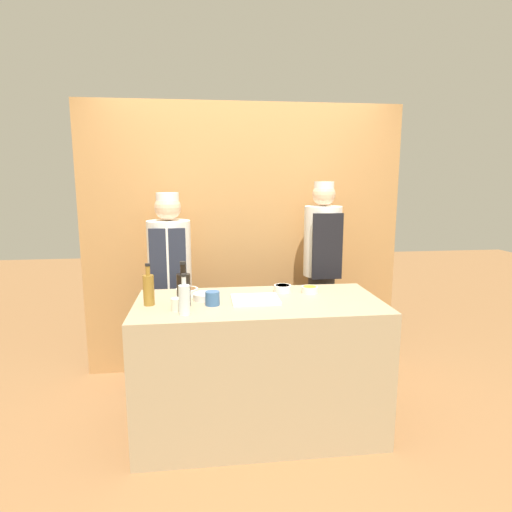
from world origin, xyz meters
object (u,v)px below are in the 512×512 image
cutting_board (255,300)px  sauce_bowl_white (205,296)px  bottle_vinegar (149,289)px  sauce_bowl_red (283,288)px  bottle_clear (184,299)px  chef_left (170,284)px  sauce_bowl_yellow (310,289)px  chef_right (322,273)px  bottle_soy (184,289)px  sauce_bowl_brown (187,291)px  cup_cream (177,304)px  cup_blue (212,298)px

cutting_board → sauce_bowl_white: bearing=166.4°
bottle_vinegar → sauce_bowl_red: bearing=13.1°
sauce_bowl_white → bottle_clear: (-0.12, -0.32, 0.07)m
cutting_board → chef_left: size_ratio=0.19×
sauce_bowl_red → bottle_vinegar: bottle_vinegar is taller
sauce_bowl_yellow → chef_right: chef_right is taller
bottle_soy → chef_right: chef_right is taller
sauce_bowl_yellow → bottle_clear: 0.97m
sauce_bowl_brown → sauce_bowl_white: bearing=-48.4°
bottle_clear → cup_cream: 0.12m
sauce_bowl_white → bottle_soy: (-0.13, -0.13, 0.09)m
bottle_clear → cutting_board: bearing=27.2°
sauce_bowl_brown → bottle_vinegar: bearing=-136.1°
cutting_board → chef_right: 1.00m
sauce_bowl_red → chef_left: 1.00m
sauce_bowl_yellow → chef_right: 0.64m
cup_blue → chef_right: 1.25m
sauce_bowl_red → chef_left: (-0.85, 0.54, -0.07)m
bottle_clear → bottle_soy: bottle_soy is taller
chef_right → sauce_bowl_white: bearing=-146.6°
sauce_bowl_red → chef_right: 0.70m
sauce_bowl_brown → bottle_soy: size_ratio=0.54×
sauce_bowl_red → cutting_board: (-0.23, -0.21, -0.02)m
cup_cream → chef_left: chef_left is taller
bottle_soy → chef_right: bearing=34.9°
cup_cream → chef_right: 1.48m
sauce_bowl_yellow → cup_blue: cup_blue is taller
sauce_bowl_brown → chef_right: 1.25m
cup_blue → chef_left: bearing=112.4°
sauce_bowl_yellow → sauce_bowl_red: sauce_bowl_red is taller
sauce_bowl_yellow → sauce_bowl_white: bearing=-174.0°
cutting_board → cup_cream: (-0.51, -0.15, 0.03)m
chef_right → chef_left: bearing=180.0°
cup_cream → chef_right: chef_right is taller
sauce_bowl_yellow → chef_right: (0.25, 0.59, -0.01)m
sauce_bowl_white → sauce_bowl_yellow: bearing=6.0°
sauce_bowl_red → cutting_board: size_ratio=0.40×
cup_blue → cutting_board: bearing=11.4°
sauce_bowl_white → chef_right: chef_right is taller
chef_left → sauce_bowl_yellow: bearing=-29.5°
bottle_vinegar → cup_cream: bearing=-37.0°
bottle_soy → cup_cream: bottle_soy is taller
bottle_vinegar → bottle_soy: 0.23m
bottle_soy → cup_cream: (-0.04, -0.10, -0.08)m
sauce_bowl_white → sauce_bowl_brown: (-0.12, 0.14, 0.00)m
bottle_clear → chef_left: bearing=99.2°
sauce_bowl_red → bottle_clear: 0.82m
sauce_bowl_red → cutting_board: sauce_bowl_red is taller
sauce_bowl_white → bottle_clear: 0.35m
sauce_bowl_red → cup_blue: bearing=-152.4°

